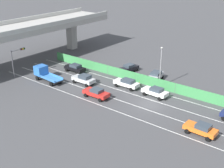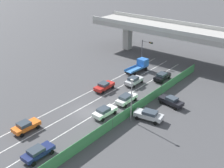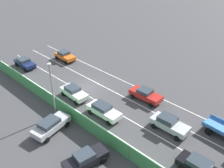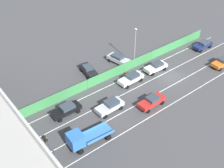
{
  "view_description": "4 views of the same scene",
  "coord_description": "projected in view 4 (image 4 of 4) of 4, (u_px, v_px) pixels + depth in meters",
  "views": [
    {
      "loc": [
        -36.52,
        -21.36,
        21.21
      ],
      "look_at": [
        1.43,
        8.54,
        0.84
      ],
      "focal_mm": 47.59,
      "sensor_mm": 36.0,
      "label": 1
    },
    {
      "loc": [
        29.23,
        -29.47,
        24.44
      ],
      "look_at": [
        -0.77,
        7.71,
        2.2
      ],
      "focal_mm": 45.05,
      "sensor_mm": 36.0,
      "label": 2
    },
    {
      "loc": [
        20.67,
        24.82,
        19.62
      ],
      "look_at": [
        -1.25,
        3.76,
        1.47
      ],
      "focal_mm": 40.55,
      "sensor_mm": 36.0,
      "label": 3
    },
    {
      "loc": [
        -25.82,
        33.98,
        29.36
      ],
      "look_at": [
        2.67,
        11.41,
        2.22
      ],
      "focal_mm": 46.01,
      "sensor_mm": 36.0,
      "label": 4
    }
  ],
  "objects": [
    {
      "name": "parked_wagon_silver",
      "position": [
        119.0,
        59.0,
        53.89
      ],
      "size": [
        4.88,
        2.66,
        1.66
      ],
      "color": "#B2B5B7",
      "rests_on": "ground"
    },
    {
      "name": "green_fence",
      "position": [
        121.0,
        69.0,
        51.15
      ],
      "size": [
        0.1,
        44.51,
        1.84
      ],
      "color": "#3D8E4C",
      "rests_on": "ground"
    },
    {
      "name": "car_sedan_silver",
      "position": [
        110.0,
        106.0,
        43.12
      ],
      "size": [
        2.13,
        4.5,
        1.75
      ],
      "color": "#B7BABC",
      "rests_on": "ground"
    },
    {
      "name": "flatbed_truck_blue",
      "position": [
        82.0,
        139.0,
        37.29
      ],
      "size": [
        2.67,
        6.43,
        2.61
      ],
      "color": "black",
      "rests_on": "ground"
    },
    {
      "name": "street_lamp",
      "position": [
        135.0,
        43.0,
        51.52
      ],
      "size": [
        0.6,
        0.36,
        7.33
      ],
      "color": "gray",
      "rests_on": "ground"
    },
    {
      "name": "car_sedan_navy",
      "position": [
        203.0,
        45.0,
        58.4
      ],
      "size": [
        2.01,
        4.4,
        1.52
      ],
      "color": "navy",
      "rests_on": "ground"
    },
    {
      "name": "parked_sedan_dark",
      "position": [
        88.0,
        70.0,
        50.97
      ],
      "size": [
        4.69,
        2.49,
        1.61
      ],
      "color": "black",
      "rests_on": "ground"
    },
    {
      "name": "car_hatchback_white",
      "position": [
        156.0,
        67.0,
        51.79
      ],
      "size": [
        2.13,
        4.47,
        1.61
      ],
      "color": "silver",
      "rests_on": "ground"
    },
    {
      "name": "lane_line_left_edge",
      "position": [
        169.0,
        106.0,
        44.5
      ],
      "size": [
        0.14,
        48.41,
        0.01
      ],
      "primitive_type": "cube",
      "color": "silver",
      "rests_on": "ground"
    },
    {
      "name": "traffic_light",
      "position": [
        52.0,
        155.0,
        31.86
      ],
      "size": [
        3.05,
        0.47,
        5.61
      ],
      "color": "#47474C",
      "rests_on": "ground"
    },
    {
      "name": "traffic_cone",
      "position": [
        126.0,
        72.0,
        51.35
      ],
      "size": [
        0.47,
        0.47,
        0.63
      ],
      "color": "orange",
      "rests_on": "ground"
    },
    {
      "name": "ground_plane",
      "position": [
        172.0,
        77.0,
        50.69
      ],
      "size": [
        300.0,
        300.0,
        0.0
      ],
      "primitive_type": "plane",
      "color": "#424244"
    },
    {
      "name": "lane_line_mid_right",
      "position": [
        140.0,
        86.0,
        48.63
      ],
      "size": [
        0.14,
        48.41,
        0.01
      ],
      "primitive_type": "cube",
      "color": "silver",
      "rests_on": "ground"
    },
    {
      "name": "car_sedan_white",
      "position": [
        131.0,
        78.0,
        48.9
      ],
      "size": [
        2.05,
        4.66,
        1.63
      ],
      "color": "white",
      "rests_on": "ground"
    },
    {
      "name": "lane_line_right_edge",
      "position": [
        127.0,
        77.0,
        50.7
      ],
      "size": [
        0.14,
        48.41,
        0.01
      ],
      "primitive_type": "cube",
      "color": "silver",
      "rests_on": "ground"
    },
    {
      "name": "car_sedan_red",
      "position": [
        152.0,
        101.0,
        44.07
      ],
      "size": [
        2.11,
        4.59,
        1.59
      ],
      "color": "red",
      "rests_on": "ground"
    },
    {
      "name": "lane_line_mid_left",
      "position": [
        154.0,
        95.0,
        46.57
      ],
      "size": [
        0.14,
        48.41,
        0.01
      ],
      "primitive_type": "cube",
      "color": "silver",
      "rests_on": "ground"
    },
    {
      "name": "car_sedan_black",
      "position": [
        66.0,
        109.0,
        42.48
      ],
      "size": [
        1.97,
        4.58,
        1.66
      ],
      "color": "black",
      "rests_on": "ground"
    },
    {
      "name": "car_taxi_orange",
      "position": [
        222.0,
        62.0,
        53.03
      ],
      "size": [
        2.09,
        4.26,
        1.61
      ],
      "color": "orange",
      "rests_on": "ground"
    }
  ]
}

